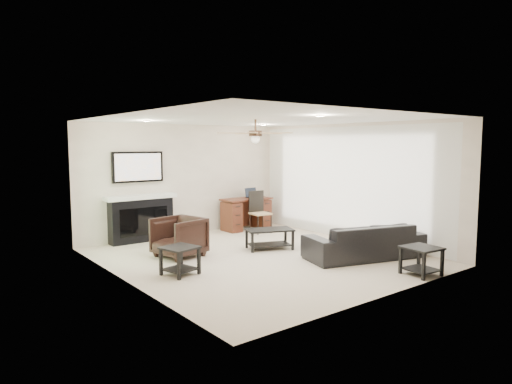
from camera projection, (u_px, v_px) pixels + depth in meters
room_shell at (264, 165)px, 8.34m from camera, size 5.50×5.54×2.52m
sofa at (364, 241)px, 8.25m from camera, size 2.30×1.42×0.63m
armchair at (179, 237)px, 8.34m from camera, size 0.94×0.92×0.73m
coffee_table at (269, 239)px, 8.97m from camera, size 1.02×0.80×0.40m
end_table_near at (421, 261)px, 7.19m from camera, size 0.57×0.57×0.45m
end_table_left at (180, 261)px, 7.20m from camera, size 0.60×0.60×0.45m
fireplace_unit at (141, 197)px, 9.58m from camera, size 1.52×0.34×1.91m
desk at (246, 214)px, 11.03m from camera, size 1.22×0.56×0.76m
desk_chair at (260, 212)px, 10.59m from camera, size 0.47×0.48×0.97m
laptop at (253, 193)px, 11.09m from camera, size 0.33×0.24×0.23m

